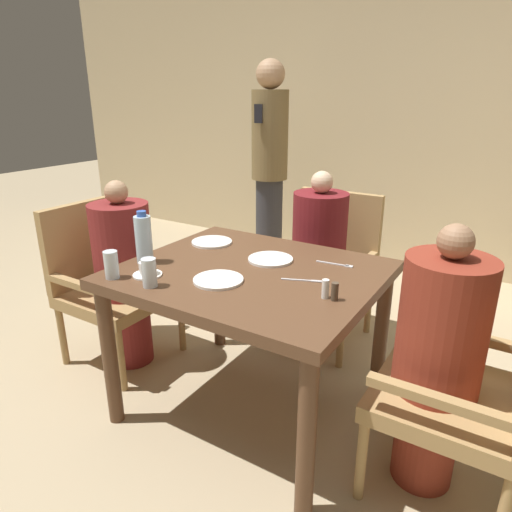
% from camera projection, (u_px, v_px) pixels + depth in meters
% --- Properties ---
extents(ground_plane, '(16.00, 16.00, 0.00)m').
position_uv_depth(ground_plane, '(251.00, 406.00, 2.32)').
color(ground_plane, tan).
extents(wall_back, '(8.00, 0.06, 2.80)m').
position_uv_depth(wall_back, '(409.00, 106.00, 3.86)').
color(wall_back, '#C6B289').
rests_on(wall_back, ground_plane).
extents(dining_table, '(1.13, 0.97, 0.75)m').
position_uv_depth(dining_table, '(250.00, 290.00, 2.10)').
color(dining_table, brown).
rests_on(dining_table, ground_plane).
extents(chair_left_side, '(0.55, 0.55, 0.92)m').
position_uv_depth(chair_left_side, '(108.00, 278.00, 2.65)').
color(chair_left_side, '#A88451').
rests_on(chair_left_side, ground_plane).
extents(diner_in_left_chair, '(0.32, 0.32, 1.08)m').
position_uv_depth(diner_in_left_chair, '(125.00, 273.00, 2.55)').
color(diner_in_left_chair, maroon).
rests_on(diner_in_left_chair, ground_plane).
extents(chair_far_side, '(0.55, 0.55, 0.92)m').
position_uv_depth(chair_far_side, '(327.00, 263.00, 2.88)').
color(chair_far_side, '#A88451').
rests_on(chair_far_side, ground_plane).
extents(diner_in_far_chair, '(0.32, 0.32, 1.09)m').
position_uv_depth(diner_in_far_chair, '(318.00, 260.00, 2.74)').
color(diner_in_far_chair, maroon).
rests_on(diner_in_far_chair, ground_plane).
extents(chair_right_side, '(0.55, 0.55, 0.92)m').
position_uv_depth(chair_right_side, '(477.00, 387.00, 1.67)').
color(chair_right_side, '#A88451').
rests_on(chair_right_side, ground_plane).
extents(diner_in_right_chair, '(0.32, 0.32, 1.09)m').
position_uv_depth(diner_in_right_chair, '(437.00, 359.00, 1.72)').
color(diner_in_right_chair, maroon).
rests_on(diner_in_right_chair, ground_plane).
extents(standing_host, '(0.30, 0.34, 1.76)m').
position_uv_depth(standing_host, '(270.00, 164.00, 3.78)').
color(standing_host, '#2D2D33').
rests_on(standing_host, ground_plane).
extents(plate_main_left, '(0.21, 0.21, 0.01)m').
position_uv_depth(plate_main_left, '(270.00, 259.00, 2.18)').
color(plate_main_left, white).
rests_on(plate_main_left, dining_table).
extents(plate_main_right, '(0.21, 0.21, 0.01)m').
position_uv_depth(plate_main_right, '(212.00, 242.00, 2.43)').
color(plate_main_right, white).
rests_on(plate_main_right, dining_table).
extents(plate_dessert_center, '(0.21, 0.21, 0.01)m').
position_uv_depth(plate_dessert_center, '(218.00, 280.00, 1.94)').
color(plate_dessert_center, white).
rests_on(plate_dessert_center, dining_table).
extents(teacup_with_saucer, '(0.13, 0.13, 0.06)m').
position_uv_depth(teacup_with_saucer, '(147.00, 270.00, 1.99)').
color(teacup_with_saucer, white).
rests_on(teacup_with_saucer, dining_table).
extents(water_bottle, '(0.08, 0.08, 0.25)m').
position_uv_depth(water_bottle, '(144.00, 239.00, 2.12)').
color(water_bottle, silver).
rests_on(water_bottle, dining_table).
extents(glass_tall_near, '(0.06, 0.06, 0.12)m').
position_uv_depth(glass_tall_near, '(111.00, 265.00, 1.95)').
color(glass_tall_near, silver).
rests_on(glass_tall_near, dining_table).
extents(glass_tall_mid, '(0.06, 0.06, 0.12)m').
position_uv_depth(glass_tall_mid, '(149.00, 273.00, 1.87)').
color(glass_tall_mid, silver).
rests_on(glass_tall_mid, dining_table).
extents(salt_shaker, '(0.03, 0.03, 0.08)m').
position_uv_depth(salt_shaker, '(325.00, 289.00, 1.77)').
color(salt_shaker, white).
rests_on(salt_shaker, dining_table).
extents(pepper_shaker, '(0.03, 0.03, 0.07)m').
position_uv_depth(pepper_shaker, '(335.00, 292.00, 1.75)').
color(pepper_shaker, '#4C3D2D').
rests_on(pepper_shaker, dining_table).
extents(fork_beside_plate, '(0.18, 0.03, 0.00)m').
position_uv_depth(fork_beside_plate, '(339.00, 265.00, 2.12)').
color(fork_beside_plate, silver).
rests_on(fork_beside_plate, dining_table).
extents(knife_beside_plate, '(0.18, 0.08, 0.00)m').
position_uv_depth(knife_beside_plate, '(306.00, 280.00, 1.94)').
color(knife_beside_plate, silver).
rests_on(knife_beside_plate, dining_table).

